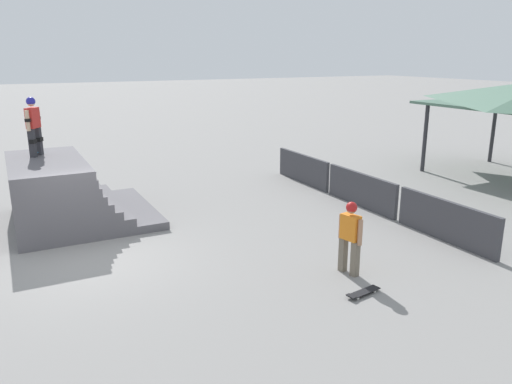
{
  "coord_description": "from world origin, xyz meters",
  "views": [
    {
      "loc": [
        11.23,
        -1.51,
        4.6
      ],
      "look_at": [
        -0.37,
        4.45,
        1.0
      ],
      "focal_mm": 35.0,
      "sensor_mm": 36.0,
      "label": 1
    }
  ],
  "objects_px": {
    "skateboard_on_deck": "(38,151)",
    "skateboard_on_ground": "(362,292)",
    "bystander_walking": "(350,232)",
    "skater_on_deck": "(33,122)"
  },
  "relations": [
    {
      "from": "skateboard_on_deck",
      "to": "skateboard_on_ground",
      "type": "bearing_deg",
      "value": 38.7
    },
    {
      "from": "skateboard_on_deck",
      "to": "bystander_walking",
      "type": "relative_size",
      "value": 0.5
    },
    {
      "from": "skater_on_deck",
      "to": "bystander_walking",
      "type": "relative_size",
      "value": 1.02
    },
    {
      "from": "skateboard_on_ground",
      "to": "skater_on_deck",
      "type": "bearing_deg",
      "value": -67.29
    },
    {
      "from": "skater_on_deck",
      "to": "bystander_walking",
      "type": "bearing_deg",
      "value": 69.9
    },
    {
      "from": "skateboard_on_deck",
      "to": "skateboard_on_ground",
      "type": "relative_size",
      "value": 0.98
    },
    {
      "from": "bystander_walking",
      "to": "skateboard_on_ground",
      "type": "height_order",
      "value": "bystander_walking"
    },
    {
      "from": "skateboard_on_deck",
      "to": "skateboard_on_ground",
      "type": "distance_m",
      "value": 10.23
    },
    {
      "from": "skater_on_deck",
      "to": "skateboard_on_ground",
      "type": "bearing_deg",
      "value": 64.64
    },
    {
      "from": "skater_on_deck",
      "to": "skateboard_on_deck",
      "type": "distance_m",
      "value": 1.01
    }
  ]
}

